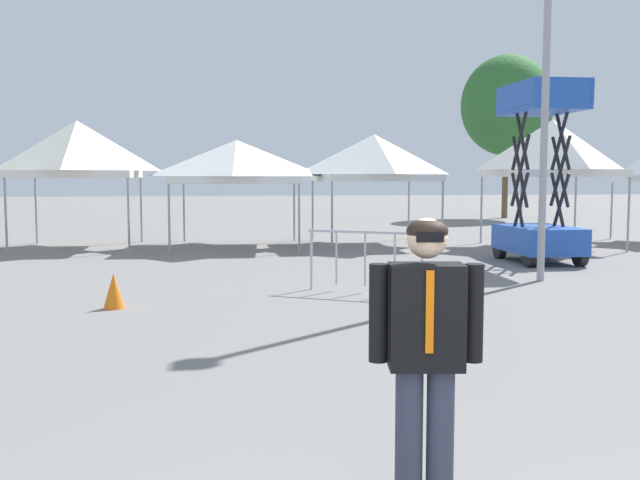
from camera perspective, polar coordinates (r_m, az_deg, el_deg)
canopy_tent_left_of_center at (r=21.19m, az=-18.71°, el=6.85°), size 3.22×3.22×3.54m
canopy_tent_behind_left at (r=20.54m, az=-6.64°, el=6.21°), size 3.77×3.77×3.02m
canopy_tent_behind_center at (r=21.07m, az=4.32°, el=6.53°), size 3.39×3.39×3.21m
canopy_tent_center at (r=21.18m, az=17.96°, el=6.94°), size 3.15×3.15×3.57m
scissor_lift at (r=17.44m, az=17.02°, el=2.36°), size 1.41×2.30×4.12m
person_foreground at (r=4.17m, az=8.39°, el=-8.53°), size 0.64×0.30×1.78m
light_pole_near_lift at (r=14.65m, az=17.64°, el=17.17°), size 0.36×0.36×9.12m
tree_behind_tents_right at (r=35.58m, az=14.62°, el=10.30°), size 4.29×4.29×7.70m
crowd_barrier_mid_lot at (r=12.34m, az=3.61°, el=-0.75°), size 1.86×1.07×1.08m
traffic_cone_near_barrier at (r=11.37m, az=-16.07°, el=-3.90°), size 0.32×0.32×0.54m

